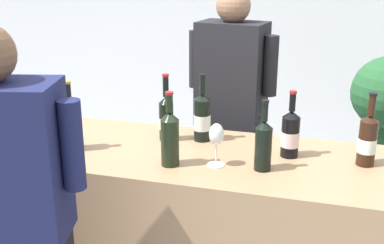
{
  "coord_description": "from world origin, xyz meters",
  "views": [
    {
      "loc": [
        0.59,
        -1.98,
        1.82
      ],
      "look_at": [
        0.03,
        0.0,
        1.13
      ],
      "focal_mm": 44.5,
      "sensor_mm": 36.0,
      "label": 1
    }
  ],
  "objects_px": {
    "wine_bottle_5": "(170,137)",
    "person_server": "(230,134)",
    "wine_bottle_0": "(166,117)",
    "wine_glass": "(216,137)",
    "wine_bottle_4": "(70,123)",
    "wine_bottle_3": "(368,140)",
    "wine_bottle_1": "(290,134)",
    "wine_bottle_6": "(202,118)",
    "wine_bottle_2": "(263,144)"
  },
  "relations": [
    {
      "from": "wine_bottle_3",
      "to": "person_server",
      "type": "distance_m",
      "value": 0.98
    },
    {
      "from": "wine_bottle_2",
      "to": "wine_bottle_5",
      "type": "height_order",
      "value": "wine_bottle_5"
    },
    {
      "from": "wine_bottle_3",
      "to": "wine_bottle_5",
      "type": "height_order",
      "value": "wine_bottle_5"
    },
    {
      "from": "wine_bottle_6",
      "to": "wine_bottle_3",
      "type": "bearing_deg",
      "value": -7.46
    },
    {
      "from": "wine_glass",
      "to": "person_server",
      "type": "height_order",
      "value": "person_server"
    },
    {
      "from": "wine_bottle_4",
      "to": "wine_bottle_1",
      "type": "bearing_deg",
      "value": 11.14
    },
    {
      "from": "wine_bottle_0",
      "to": "person_server",
      "type": "bearing_deg",
      "value": 69.02
    },
    {
      "from": "wine_bottle_1",
      "to": "wine_bottle_4",
      "type": "height_order",
      "value": "wine_bottle_4"
    },
    {
      "from": "wine_bottle_3",
      "to": "wine_bottle_0",
      "type": "bearing_deg",
      "value": 176.61
    },
    {
      "from": "wine_bottle_5",
      "to": "person_server",
      "type": "bearing_deg",
      "value": 83.31
    },
    {
      "from": "wine_bottle_4",
      "to": "wine_bottle_6",
      "type": "xyz_separation_m",
      "value": [
        0.56,
        0.29,
        -0.01
      ]
    },
    {
      "from": "wine_bottle_2",
      "to": "wine_bottle_4",
      "type": "xyz_separation_m",
      "value": [
        -0.9,
        -0.01,
        0.01
      ]
    },
    {
      "from": "wine_bottle_2",
      "to": "wine_bottle_3",
      "type": "distance_m",
      "value": 0.46
    },
    {
      "from": "wine_glass",
      "to": "wine_bottle_5",
      "type": "bearing_deg",
      "value": -166.07
    },
    {
      "from": "wine_bottle_3",
      "to": "wine_bottle_5",
      "type": "bearing_deg",
      "value": -164.15
    },
    {
      "from": "wine_bottle_1",
      "to": "wine_bottle_5",
      "type": "bearing_deg",
      "value": -153.85
    },
    {
      "from": "wine_bottle_1",
      "to": "person_server",
      "type": "relative_size",
      "value": 0.18
    },
    {
      "from": "wine_bottle_5",
      "to": "wine_bottle_6",
      "type": "height_order",
      "value": "wine_bottle_6"
    },
    {
      "from": "wine_bottle_3",
      "to": "person_server",
      "type": "height_order",
      "value": "person_server"
    },
    {
      "from": "wine_bottle_6",
      "to": "person_server",
      "type": "xyz_separation_m",
      "value": [
        0.04,
        0.51,
        -0.26
      ]
    },
    {
      "from": "wine_bottle_0",
      "to": "wine_bottle_3",
      "type": "height_order",
      "value": "wine_bottle_0"
    },
    {
      "from": "wine_bottle_4",
      "to": "wine_bottle_5",
      "type": "bearing_deg",
      "value": -5.18
    },
    {
      "from": "wine_bottle_3",
      "to": "wine_glass",
      "type": "distance_m",
      "value": 0.65
    },
    {
      "from": "wine_bottle_1",
      "to": "person_server",
      "type": "height_order",
      "value": "person_server"
    },
    {
      "from": "wine_bottle_6",
      "to": "person_server",
      "type": "distance_m",
      "value": 0.58
    },
    {
      "from": "person_server",
      "to": "wine_bottle_2",
      "type": "bearing_deg",
      "value": -69.44
    },
    {
      "from": "wine_bottle_3",
      "to": "wine_glass",
      "type": "height_order",
      "value": "wine_bottle_3"
    },
    {
      "from": "wine_bottle_1",
      "to": "wine_bottle_6",
      "type": "distance_m",
      "value": 0.45
    },
    {
      "from": "wine_bottle_0",
      "to": "wine_glass",
      "type": "bearing_deg",
      "value": -37.9
    },
    {
      "from": "wine_glass",
      "to": "wine_bottle_4",
      "type": "bearing_deg",
      "value": -179.79
    },
    {
      "from": "wine_bottle_6",
      "to": "wine_bottle_0",
      "type": "bearing_deg",
      "value": -165.39
    },
    {
      "from": "wine_bottle_1",
      "to": "wine_bottle_4",
      "type": "xyz_separation_m",
      "value": [
        -1.0,
        -0.2,
        0.02
      ]
    },
    {
      "from": "wine_bottle_4",
      "to": "wine_glass",
      "type": "bearing_deg",
      "value": 0.21
    },
    {
      "from": "wine_bottle_0",
      "to": "wine_bottle_5",
      "type": "bearing_deg",
      "value": -68.32
    },
    {
      "from": "wine_bottle_1",
      "to": "wine_glass",
      "type": "xyz_separation_m",
      "value": [
        -0.3,
        -0.19,
        0.03
      ]
    },
    {
      "from": "wine_bottle_2",
      "to": "wine_bottle_6",
      "type": "bearing_deg",
      "value": 140.98
    },
    {
      "from": "wine_bottle_0",
      "to": "wine_bottle_1",
      "type": "relative_size",
      "value": 1.09
    },
    {
      "from": "wine_bottle_1",
      "to": "wine_bottle_3",
      "type": "relative_size",
      "value": 0.94
    },
    {
      "from": "wine_bottle_2",
      "to": "person_server",
      "type": "xyz_separation_m",
      "value": [
        -0.3,
        0.79,
        -0.27
      ]
    },
    {
      "from": "wine_bottle_6",
      "to": "wine_glass",
      "type": "bearing_deg",
      "value": -64.23
    },
    {
      "from": "wine_bottle_3",
      "to": "wine_bottle_4",
      "type": "relative_size",
      "value": 0.98
    },
    {
      "from": "wine_bottle_3",
      "to": "wine_bottle_4",
      "type": "height_order",
      "value": "wine_bottle_4"
    },
    {
      "from": "wine_bottle_5",
      "to": "person_server",
      "type": "xyz_separation_m",
      "value": [
        0.1,
        0.85,
        -0.28
      ]
    },
    {
      "from": "wine_bottle_5",
      "to": "person_server",
      "type": "relative_size",
      "value": 0.2
    },
    {
      "from": "wine_bottle_0",
      "to": "wine_glass",
      "type": "height_order",
      "value": "wine_bottle_0"
    },
    {
      "from": "wine_bottle_4",
      "to": "wine_glass",
      "type": "distance_m",
      "value": 0.7
    },
    {
      "from": "wine_bottle_2",
      "to": "wine_bottle_4",
      "type": "height_order",
      "value": "wine_bottle_4"
    },
    {
      "from": "wine_bottle_1",
      "to": "wine_glass",
      "type": "bearing_deg",
      "value": -147.01
    },
    {
      "from": "wine_bottle_4",
      "to": "person_server",
      "type": "relative_size",
      "value": 0.2
    },
    {
      "from": "wine_bottle_5",
      "to": "wine_bottle_4",
      "type": "bearing_deg",
      "value": 174.82
    }
  ]
}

